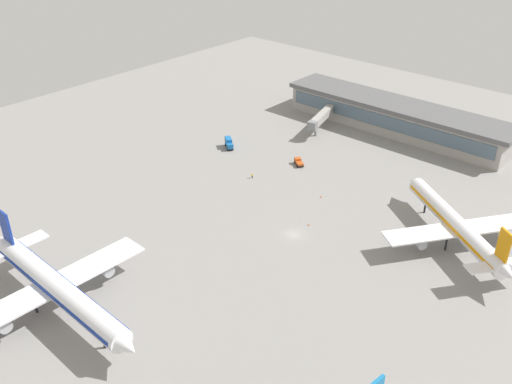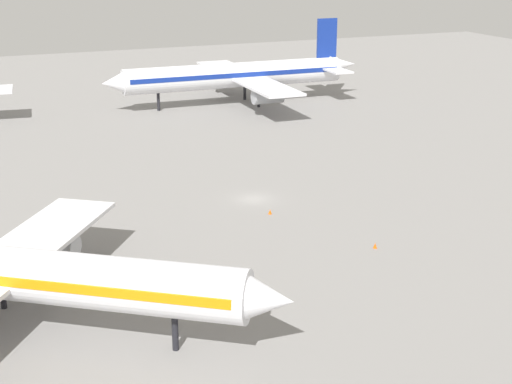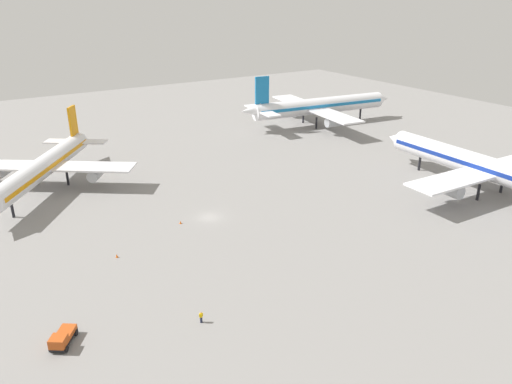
{
  "view_description": "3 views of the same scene",
  "coord_description": "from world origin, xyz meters",
  "px_view_note": "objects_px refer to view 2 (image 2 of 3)",
  "views": [
    {
      "loc": [
        -73.01,
        97.66,
        81.68
      ],
      "look_at": [
        15.51,
        -2.68,
        5.64
      ],
      "focal_mm": 39.47,
      "sensor_mm": 36.0,
      "label": 1
    },
    {
      "loc": [
        -35.3,
        -84.9,
        31.67
      ],
      "look_at": [
        -1.11,
        -3.3,
        2.12
      ],
      "focal_mm": 53.0,
      "sensor_mm": 36.0,
      "label": 2
    },
    {
      "loc": [
        78.08,
        -38.43,
        40.68
      ],
      "look_at": [
        4.25,
        8.1,
        5.03
      ],
      "focal_mm": 34.31,
      "sensor_mm": 36.0,
      "label": 3
    }
  ],
  "objects_px": {
    "airplane_at_gate": "(237,75)",
    "airplane_distant": "(4,273)",
    "safety_cone_near_gate": "(270,212)",
    "safety_cone_mid_apron": "(375,246)"
  },
  "relations": [
    {
      "from": "safety_cone_near_gate",
      "to": "airplane_distant",
      "type": "bearing_deg",
      "value": -150.92
    },
    {
      "from": "airplane_at_gate",
      "to": "safety_cone_near_gate",
      "type": "distance_m",
      "value": 65.31
    },
    {
      "from": "airplane_at_gate",
      "to": "safety_cone_near_gate",
      "type": "bearing_deg",
      "value": 73.41
    },
    {
      "from": "airplane_at_gate",
      "to": "safety_cone_near_gate",
      "type": "relative_size",
      "value": 89.95
    },
    {
      "from": "airplane_distant",
      "to": "safety_cone_mid_apron",
      "type": "bearing_deg",
      "value": 40.79
    },
    {
      "from": "airplane_distant",
      "to": "safety_cone_mid_apron",
      "type": "xyz_separation_m",
      "value": [
        38.26,
        3.63,
        -5.08
      ]
    },
    {
      "from": "airplane_distant",
      "to": "safety_cone_near_gate",
      "type": "relative_size",
      "value": 69.65
    },
    {
      "from": "safety_cone_near_gate",
      "to": "safety_cone_mid_apron",
      "type": "height_order",
      "value": "same"
    },
    {
      "from": "airplane_at_gate",
      "to": "airplane_distant",
      "type": "bearing_deg",
      "value": 58.18
    },
    {
      "from": "airplane_at_gate",
      "to": "safety_cone_mid_apron",
      "type": "distance_m",
      "value": 77.56
    }
  ]
}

